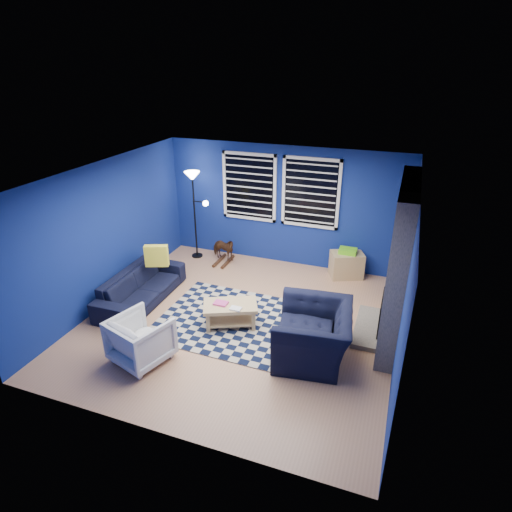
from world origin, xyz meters
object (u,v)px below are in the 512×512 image
Objects in this scene: armchair_big at (313,334)px; cabinet at (346,264)px; tv at (409,222)px; floor_lamp at (194,188)px; coffee_table at (230,310)px; sofa at (141,287)px; rocking_horse at (223,249)px; armchair_bent at (141,339)px.

cabinet is at bearing 171.06° from armchair_big.
tv is 1.55m from cabinet.
coffee_table is at bearing -52.27° from floor_lamp.
armchair_big is at bearing -12.33° from coffee_table.
rocking_horse is (0.75, 1.97, 0.04)m from sofa.
armchair_big is 2.01× the size of rocking_horse.
sofa is 1.71m from armchair_bent.
cabinet is at bearing -105.47° from armchair_bent.
tv is at bearing -1.26° from floor_lamp.
tv is 1.01× the size of coffee_table.
armchair_big is (3.28, -0.51, 0.11)m from sofa.
armchair_bent is (0.95, -1.42, 0.07)m from sofa.
floor_lamp reaches higher than sofa.
cabinet is (2.38, 3.64, -0.08)m from armchair_bent.
sofa is 2.54× the size of armchair_bent.
rocking_horse reaches higher than coffee_table.
armchair_bent reaches higher than cabinet.
floor_lamp reaches higher than coffee_table.
coffee_table is at bearing -145.96° from cabinet.
floor_lamp is (-4.29, 0.09, 0.17)m from tv.
armchair_big reaches higher than sofa.
rocking_horse is at bearing -179.95° from tv.
cabinet is (0.06, 2.73, -0.13)m from armchair_big.
tv is 0.51× the size of sofa.
cabinet is (1.51, 2.41, -0.03)m from coffee_table.
rocking_horse is 2.60m from cabinet.
armchair_bent reaches higher than coffee_table.
armchair_bent is (-3.42, -3.39, -1.05)m from tv.
cabinet reaches higher than sofa.
rocking_horse is 2.41m from coffee_table.
rocking_horse is 0.61× the size of coffee_table.
tv is 2.89m from armchair_big.
cabinet is at bearing 166.44° from tv.
armchair_big reaches higher than coffee_table.
armchair_bent is 3.40m from rocking_horse.
armchair_bent is at bearing -76.07° from armchair_big.
cabinet is at bearing -57.12° from sofa.
floor_lamp is at bearing 94.09° from rocking_horse.
sofa is at bearing -92.25° from floor_lamp.
rocking_horse is 1.41m from floor_lamp.
coffee_table is 1.34× the size of cabinet.
rocking_horse is at bearing -21.51° from sofa.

